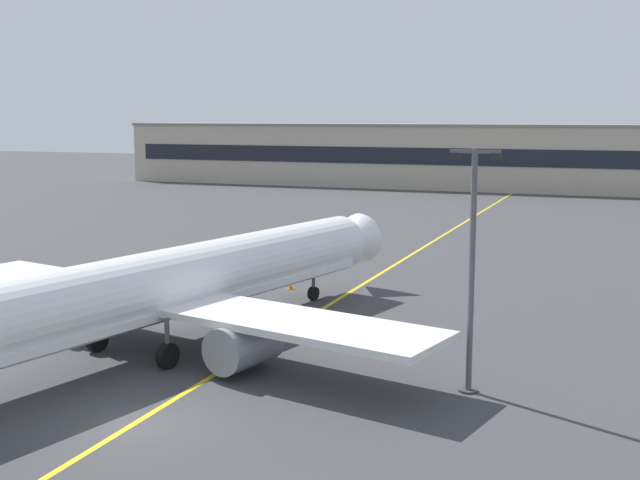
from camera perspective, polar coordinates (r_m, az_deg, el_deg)
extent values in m
plane|color=#3D3D3F|center=(34.43, -12.72, -12.65)|extent=(400.00, 400.00, 0.00)
cube|color=yellow|center=(60.64, 3.14, -3.07)|extent=(1.80, 180.00, 0.01)
cylinder|color=white|center=(43.62, -11.37, -3.23)|extent=(11.93, 35.92, 3.80)
cone|color=white|center=(58.53, 2.20, -0.01)|extent=(4.11, 3.36, 3.61)
cube|color=white|center=(43.85, -11.33, -4.57)|extent=(11.19, 33.09, 0.44)
cube|color=black|center=(56.84, 1.19, 0.41)|extent=(3.03, 1.72, 0.60)
cube|color=white|center=(44.22, -10.78, -4.18)|extent=(32.25, 11.99, 0.36)
cylinder|color=gray|center=(48.36, -16.82, -4.77)|extent=(3.06, 4.03, 2.30)
cylinder|color=black|center=(49.50, -15.16, -4.39)|extent=(1.94, 0.62, 1.95)
cylinder|color=gray|center=(39.75, -5.36, -7.35)|extent=(3.06, 4.03, 2.30)
cylinder|color=black|center=(41.14, -3.71, -6.77)|extent=(1.94, 0.62, 1.95)
cylinder|color=#4C4C51|center=(54.93, -0.47, -2.74)|extent=(0.24, 0.24, 1.60)
cylinder|color=black|center=(55.15, -0.47, -3.78)|extent=(0.60, 0.97, 0.90)
cylinder|color=#4C4C51|center=(44.58, -15.50, -5.40)|extent=(0.24, 0.24, 1.60)
cylinder|color=black|center=(44.87, -15.44, -6.79)|extent=(0.69, 1.36, 1.30)
cylinder|color=#4C4C51|center=(40.86, -10.73, -6.52)|extent=(0.24, 0.24, 1.60)
cylinder|color=black|center=(41.17, -10.69, -8.03)|extent=(0.69, 1.36, 1.30)
cylinder|color=#515156|center=(36.66, 10.64, -2.27)|extent=(0.28, 0.28, 11.04)
cylinder|color=#333338|center=(38.08, 10.40, -10.37)|extent=(0.90, 0.90, 0.10)
cube|color=#515156|center=(36.03, 10.88, 6.14)|extent=(2.20, 0.16, 0.16)
cube|color=black|center=(36.21, 9.46, 5.87)|extent=(0.44, 0.36, 0.28)
cube|color=black|center=(35.89, 12.29, 5.77)|extent=(0.44, 0.36, 0.28)
cone|color=orange|center=(58.60, -2.11, -3.21)|extent=(0.36, 0.36, 0.55)
cylinder|color=white|center=(58.60, -2.11, -3.18)|extent=(0.23, 0.23, 0.07)
cube|color=orange|center=(58.66, -2.11, -3.46)|extent=(0.44, 0.44, 0.03)
cube|color=#B2A893|center=(140.35, 10.90, 5.71)|extent=(127.86, 12.00, 10.57)
cube|color=black|center=(134.39, 10.45, 5.76)|extent=(122.74, 0.12, 2.80)
cube|color=gray|center=(140.18, 10.97, 7.95)|extent=(128.26, 12.40, 0.40)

